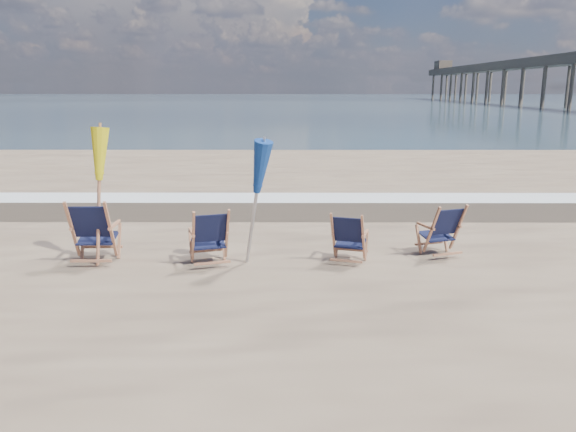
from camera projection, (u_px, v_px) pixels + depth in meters
name	position (u px, v px, depth m)	size (l,w,h in m)	color
ocean	(290.00, 100.00, 131.59)	(400.00, 400.00, 0.00)	#384E5E
surf_foam	(289.00, 198.00, 14.93)	(200.00, 1.40, 0.01)	silver
wet_sand_strip	(289.00, 210.00, 13.47)	(200.00, 2.60, 0.00)	#42362A
beach_chair_0	(111.00, 232.00, 9.16)	(0.71, 0.80, 1.11)	#111533
beach_chair_1	(227.00, 236.00, 9.15)	(0.63, 0.71, 0.99)	#111533
beach_chair_2	(363.00, 239.00, 9.14)	(0.57, 0.65, 0.90)	#111533
beach_chair_3	(458.00, 229.00, 9.66)	(0.61, 0.69, 0.95)	#111533
umbrella_yellow	(96.00, 161.00, 8.99)	(0.30, 0.30, 2.24)	#B0704E
umbrella_blue	(254.00, 170.00, 8.89)	(0.30, 0.30, 2.11)	#A5A5AD
fishing_pier	(564.00, 74.00, 77.76)	(4.40, 140.00, 9.30)	brown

